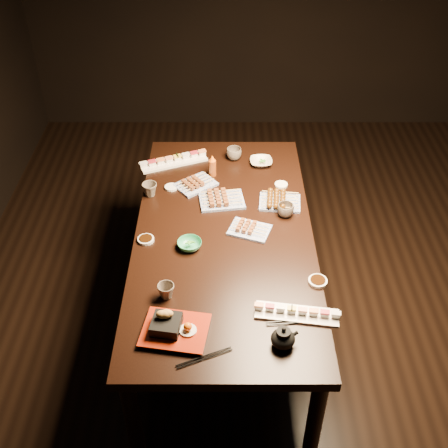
{
  "coord_description": "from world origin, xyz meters",
  "views": [
    {
      "loc": [
        -0.34,
        -2.21,
        2.57
      ],
      "look_at": [
        -0.34,
        0.02,
        0.77
      ],
      "focal_mm": 45.0,
      "sensor_mm": 36.0,
      "label": 1
    }
  ],
  "objects": [
    {
      "name": "teacup_mid_right",
      "position": [
        -0.02,
        0.11,
        0.78
      ],
      "size": [
        0.11,
        0.11,
        0.07
      ],
      "primitive_type": "imported",
      "rotation": [
        0.0,
        0.0,
        0.33
      ],
      "color": "brown",
      "rests_on": "dining_table"
    },
    {
      "name": "teacup_far_left",
      "position": [
        -0.75,
        0.29,
        0.79
      ],
      "size": [
        0.1,
        0.1,
        0.08
      ],
      "primitive_type": "imported",
      "rotation": [
        0.0,
        0.0,
        0.34
      ],
      "color": "brown",
      "rests_on": "dining_table"
    },
    {
      "name": "teacup_near_left",
      "position": [
        -0.6,
        -0.47,
        0.79
      ],
      "size": [
        0.1,
        0.1,
        0.07
      ],
      "primitive_type": "imported",
      "rotation": [
        0.0,
        0.0,
        0.46
      ],
      "color": "brown",
      "rests_on": "dining_table"
    },
    {
      "name": "yakitori_plate_center",
      "position": [
        -0.36,
        0.23,
        0.78
      ],
      "size": [
        0.26,
        0.2,
        0.06
      ],
      "primitive_type": null,
      "rotation": [
        0.0,
        0.0,
        0.14
      ],
      "color": "#828EB6",
      "rests_on": "dining_table"
    },
    {
      "name": "sauce_dish_nw",
      "position": [
        -0.64,
        0.36,
        0.76
      ],
      "size": [
        0.08,
        0.08,
        0.01
      ],
      "primitive_type": "cylinder",
      "rotation": [
        0.0,
        0.0,
        0.04
      ],
      "color": "white",
      "rests_on": "dining_table"
    },
    {
      "name": "yakitori_plate_left",
      "position": [
        -0.5,
        0.39,
        0.78
      ],
      "size": [
        0.26,
        0.25,
        0.05
      ],
      "primitive_type": null,
      "rotation": [
        0.0,
        0.0,
        0.66
      ],
      "color": "#828EB6",
      "rests_on": "dining_table"
    },
    {
      "name": "chopsticks_se",
      "position": [
        -0.04,
        -0.63,
        0.75
      ],
      "size": [
        0.25,
        0.04,
        0.01
      ],
      "primitive_type": null,
      "rotation": [
        0.0,
        0.0,
        0.09
      ],
      "color": "black",
      "rests_on": "dining_table"
    },
    {
      "name": "edamame_bowl_cream",
      "position": [
        -0.12,
        0.61,
        0.77
      ],
      "size": [
        0.14,
        0.14,
        0.03
      ],
      "primitive_type": "imported",
      "rotation": [
        0.0,
        0.0,
        0.04
      ],
      "color": "beige",
      "rests_on": "dining_table"
    },
    {
      "name": "condiment_bottle",
      "position": [
        -0.41,
        0.49,
        0.82
      ],
      "size": [
        0.05,
        0.05,
        0.13
      ],
      "primitive_type": "cylinder",
      "rotation": [
        0.0,
        0.0,
        0.08
      ],
      "color": "brown",
      "rests_on": "dining_table"
    },
    {
      "name": "tempura_tray",
      "position": [
        -0.55,
        -0.68,
        0.8
      ],
      "size": [
        0.3,
        0.26,
        0.1
      ],
      "primitive_type": null,
      "rotation": [
        0.0,
        0.0,
        -0.16
      ],
      "color": "black",
      "rests_on": "dining_table"
    },
    {
      "name": "teapot",
      "position": [
        -0.11,
        -0.74,
        0.8
      ],
      "size": [
        0.15,
        0.15,
        0.1
      ],
      "primitive_type": null,
      "rotation": [
        0.0,
        0.0,
        0.35
      ],
      "color": "black",
      "rests_on": "dining_table"
    },
    {
      "name": "sauce_dish_se",
      "position": [
        0.08,
        -0.38,
        0.76
      ],
      "size": [
        0.1,
        0.1,
        0.02
      ],
      "primitive_type": "cylinder",
      "rotation": [
        0.0,
        0.0,
        0.15
      ],
      "color": "white",
      "rests_on": "dining_table"
    },
    {
      "name": "sauce_dish_west",
      "position": [
        -0.73,
        -0.09,
        0.76
      ],
      "size": [
        0.09,
        0.09,
        0.01
      ],
      "primitive_type": "cylinder",
      "rotation": [
        0.0,
        0.0,
        -0.03
      ],
      "color": "white",
      "rests_on": "dining_table"
    },
    {
      "name": "teacup_far_right",
      "position": [
        -0.28,
        0.67,
        0.79
      ],
      "size": [
        0.12,
        0.12,
        0.07
      ],
      "primitive_type": "imported",
      "rotation": [
        0.0,
        0.0,
        0.42
      ],
      "color": "brown",
      "rests_on": "dining_table"
    },
    {
      "name": "sauce_dish_east",
      "position": [
        -0.02,
        0.39,
        0.76
      ],
      "size": [
        0.09,
        0.09,
        0.01
      ],
      "primitive_type": "cylinder",
      "rotation": [
        0.0,
        0.0,
        -0.22
      ],
      "color": "white",
      "rests_on": "dining_table"
    },
    {
      "name": "ground",
      "position": [
        0.0,
        0.0,
        0.0
      ],
      "size": [
        5.0,
        5.0,
        0.0
      ],
      "primitive_type": "plane",
      "color": "black",
      "rests_on": "ground"
    },
    {
      "name": "sushi_platter_far",
      "position": [
        -0.65,
        0.62,
        0.77
      ],
      "size": [
        0.41,
        0.25,
        0.05
      ],
      "primitive_type": null,
      "rotation": [
        0.0,
        0.0,
        3.52
      ],
      "color": "white",
      "rests_on": "dining_table"
    },
    {
      "name": "sushi_platter_near",
      "position": [
        -0.03,
        -0.58,
        0.77
      ],
      "size": [
        0.37,
        0.15,
        0.04
      ],
      "primitive_type": null,
      "rotation": [
        0.0,
        0.0,
        -0.15
      ],
      "color": "white",
      "rests_on": "dining_table"
    },
    {
      "name": "chopsticks_near",
      "position": [
        -0.42,
        -0.81,
        0.75
      ],
      "size": [
        0.23,
        0.11,
        0.01
      ],
      "primitive_type": null,
      "rotation": [
        0.0,
        0.0,
        0.4
      ],
      "color": "black",
      "rests_on": "dining_table"
    },
    {
      "name": "tsukune_plate",
      "position": [
        -0.04,
        0.22,
        0.78
      ],
      "size": [
        0.23,
        0.18,
        0.06
      ],
      "primitive_type": null,
      "rotation": [
        0.0,
        0.0,
        -0.1
      ],
      "color": "#828EB6",
      "rests_on": "dining_table"
    },
    {
      "name": "edamame_bowl_green",
      "position": [
        -0.51,
        -0.14,
        0.77
      ],
      "size": [
        0.15,
        0.15,
        0.04
      ],
      "primitive_type": "imported",
      "rotation": [
        0.0,
        0.0,
        -0.27
      ],
      "color": "#309361",
      "rests_on": "dining_table"
    },
    {
      "name": "yakitori_plate_right",
      "position": [
        -0.21,
        -0.02,
        0.78
      ],
      "size": [
        0.24,
        0.21,
        0.05
      ],
      "primitive_type": null,
      "rotation": [
        0.0,
        0.0,
        -0.35
      ],
      "color": "#828EB6",
      "rests_on": "dining_table"
    },
    {
      "name": "dining_table",
      "position": [
        -0.34,
        -0.03,
        0.38
      ],
      "size": [
        1.08,
        1.88,
        0.75
      ],
      "primitive_type": "cube",
      "rotation": [
        0.0,
        0.0,
        0.1
      ],
      "color": "black",
      "rests_on": "ground"
    }
  ]
}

